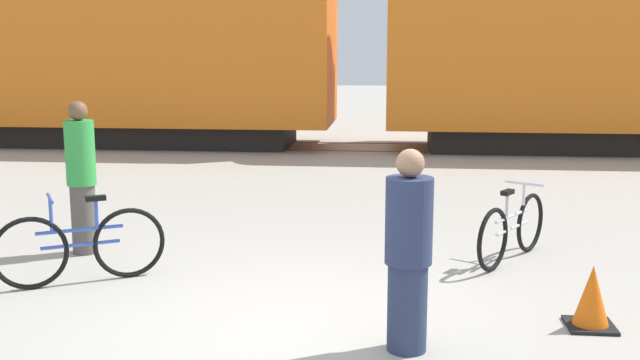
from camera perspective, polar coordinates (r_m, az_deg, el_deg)
ground_plane at (r=6.59m, az=-2.08°, el=-10.94°), size 80.00×80.00×0.00m
freight_train at (r=17.71m, az=3.08°, el=11.00°), size 54.31×2.90×5.04m
rail_near at (r=17.16m, az=2.88°, el=2.23°), size 66.31×0.07×0.01m
rail_far at (r=18.58m, az=3.11°, el=2.83°), size 66.31×0.07×0.01m
bicycle_blue at (r=7.94m, az=-17.76°, el=-4.81°), size 1.49×0.90×0.92m
bicycle_silver at (r=8.62m, az=14.45°, el=-3.63°), size 0.94×1.45×0.86m
person_in_green at (r=8.99m, az=-17.71°, el=0.19°), size 0.33×0.33×1.77m
person_in_navy at (r=5.86m, az=6.75°, el=-5.52°), size 0.37×0.37×1.61m
traffic_cone at (r=6.85m, az=19.99°, el=-8.50°), size 0.40×0.40×0.55m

